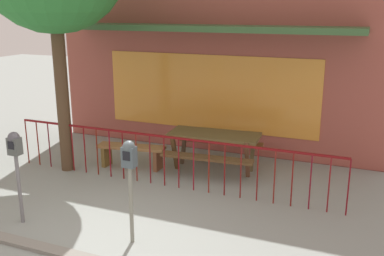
{
  "coord_description": "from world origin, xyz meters",
  "views": [
    {
      "loc": [
        3.38,
        -4.7,
        3.2
      ],
      "look_at": [
        0.39,
        2.56,
        1.05
      ],
      "focal_mm": 41.16,
      "sensor_mm": 36.0,
      "label": 1
    }
  ],
  "objects_px": {
    "parking_meter_far": "(129,165)",
    "picnic_table_left": "(214,141)",
    "parking_meter_near": "(15,153)",
    "patio_bench": "(132,151)"
  },
  "relations": [
    {
      "from": "patio_bench",
      "to": "parking_meter_far",
      "type": "bearing_deg",
      "value": -60.04
    },
    {
      "from": "parking_meter_near",
      "to": "parking_meter_far",
      "type": "distance_m",
      "value": 1.87
    },
    {
      "from": "patio_bench",
      "to": "parking_meter_far",
      "type": "height_order",
      "value": "parking_meter_far"
    },
    {
      "from": "picnic_table_left",
      "to": "parking_meter_near",
      "type": "height_order",
      "value": "parking_meter_near"
    },
    {
      "from": "parking_meter_near",
      "to": "parking_meter_far",
      "type": "relative_size",
      "value": 0.97
    },
    {
      "from": "patio_bench",
      "to": "picnic_table_left",
      "type": "bearing_deg",
      "value": 17.96
    },
    {
      "from": "picnic_table_left",
      "to": "parking_meter_near",
      "type": "bearing_deg",
      "value": -121.02
    },
    {
      "from": "picnic_table_left",
      "to": "parking_meter_far",
      "type": "height_order",
      "value": "parking_meter_far"
    },
    {
      "from": "parking_meter_far",
      "to": "picnic_table_left",
      "type": "bearing_deg",
      "value": 88.22
    },
    {
      "from": "picnic_table_left",
      "to": "patio_bench",
      "type": "height_order",
      "value": "picnic_table_left"
    }
  ]
}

